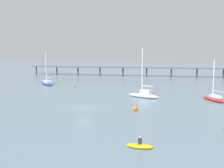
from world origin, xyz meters
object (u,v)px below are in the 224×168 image
Objects in this scene: pier at (179,66)px; sailboat_blue at (47,83)px; sailboat_red at (214,98)px; dinghy_yellow at (140,145)px; mooring_buoy_inner at (75,86)px; mooring_buoy_outer at (135,108)px; sailboat_white at (144,94)px.

pier is 49.68m from sailboat_blue.
sailboat_red is (42.34, -15.51, -0.06)m from sailboat_blue.
pier is 10.98× the size of sailboat_red.
sailboat_red is 2.95× the size of dinghy_yellow.
pier reaches higher than mooring_buoy_inner.
pier is 45.19m from mooring_buoy_inner.
pier is 32.41× the size of dinghy_yellow.
sailboat_blue is at bearing 126.07° from dinghy_yellow.
pier is 76.79m from dinghy_yellow.
sailboat_white is at bearing 89.79° from mooring_buoy_outer.
dinghy_yellow is at bearing -53.93° from sailboat_blue.
sailboat_blue is at bearing 159.89° from sailboat_red.
dinghy_yellow is at bearing -80.41° from mooring_buoy_outer.
mooring_buoy_outer is (-7.95, -60.51, -3.91)m from pier.
dinghy_yellow reaches higher than mooring_buoy_outer.
sailboat_red is (13.36, -0.46, -0.15)m from sailboat_white.
sailboat_white is 23.48m from mooring_buoy_inner.
mooring_buoy_outer is at bearing -90.21° from sailboat_white.
mooring_buoy_inner is at bearing -14.74° from sailboat_blue.
sailboat_white is 13.02× the size of mooring_buoy_outer.
sailboat_red is at bearing -20.11° from sailboat_blue.
sailboat_red is at bearing 69.02° from dinghy_yellow.
sailboat_blue is (-28.98, 15.05, -0.09)m from sailboat_white.
sailboat_white is 13.37m from sailboat_red.
mooring_buoy_inner is (-27.69, -35.49, -3.98)m from pier.
pier is 9.25× the size of sailboat_blue.
sailboat_blue is 45.09m from sailboat_red.
dinghy_yellow is at bearing -61.31° from mooring_buoy_inner.
sailboat_red is 10.04× the size of mooring_buoy_outer.
sailboat_white reaches higher than mooring_buoy_outer.
dinghy_yellow is at bearing -84.65° from sailboat_white.
sailboat_white reaches higher than sailboat_blue.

